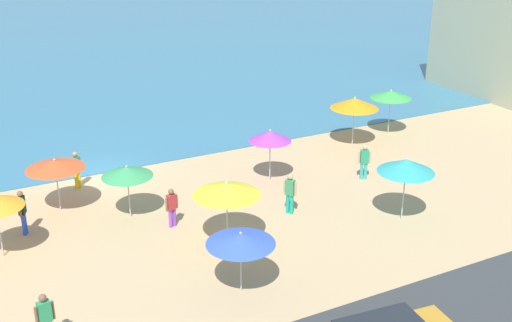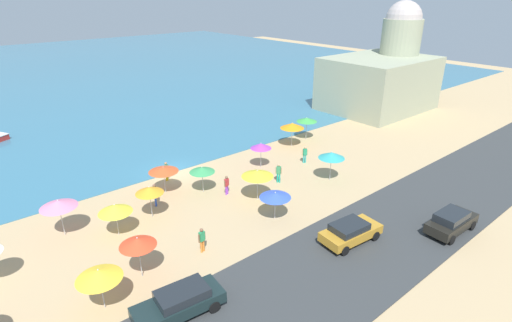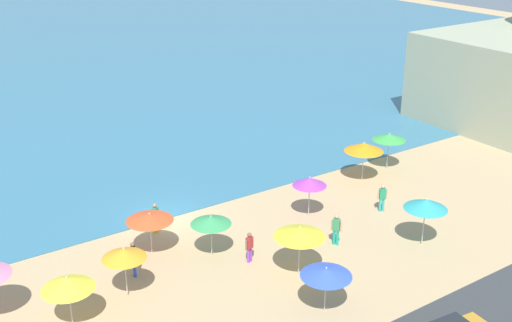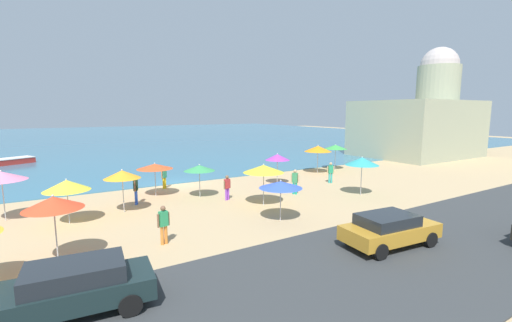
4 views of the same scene
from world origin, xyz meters
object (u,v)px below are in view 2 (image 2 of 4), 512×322
object	(u,v)px
beach_umbrella_1	(99,274)
bather_5	(305,154)
parked_car_4	(350,231)
beach_umbrella_0	(115,209)
parked_car_3	(180,302)
beach_umbrella_4	(138,242)
beach_umbrella_14	(58,204)
bather_3	(155,194)
harbor_fortress	(384,74)
beach_umbrella_10	(292,126)
parked_car_2	(451,221)
beach_umbrella_5	(275,195)
beach_umbrella_13	(307,120)
beach_umbrella_11	(332,155)
bather_1	(202,239)
bather_2	(166,170)
beach_umbrella_6	(149,190)
beach_umbrella_9	(261,146)
bather_4	(279,172)
beach_umbrella_2	(202,170)
beach_umbrella_3	(257,174)
beach_umbrella_7	(163,170)
bather_0	(227,184)

from	to	relation	value
beach_umbrella_1	bather_5	xyz separation A→B (m)	(21.64, 6.41, -1.21)
beach_umbrella_1	parked_car_4	world-z (taller)	beach_umbrella_1
beach_umbrella_0	parked_car_3	world-z (taller)	beach_umbrella_0
beach_umbrella_0	beach_umbrella_4	xyz separation A→B (m)	(-0.67, -4.98, 0.35)
beach_umbrella_14	bather_3	bearing A→B (deg)	-2.84
harbor_fortress	beach_umbrella_10	bearing A→B (deg)	-171.99
bather_3	parked_car_2	distance (m)	21.11
parked_car_4	harbor_fortress	bearing A→B (deg)	30.82
parked_car_2	harbor_fortress	xyz separation A→B (m)	(23.52, 21.34, 3.69)
beach_umbrella_0	bather_5	distance (m)	18.42
beach_umbrella_5	beach_umbrella_13	bearing A→B (deg)	36.00
beach_umbrella_1	beach_umbrella_11	world-z (taller)	beach_umbrella_11
bather_1	bather_2	size ratio (longest dim) A/B	1.00
beach_umbrella_6	beach_umbrella_9	distance (m)	11.85
beach_umbrella_5	beach_umbrella_6	bearing A→B (deg)	138.38
beach_umbrella_6	bather_4	size ratio (longest dim) A/B	1.43
bather_3	beach_umbrella_6	bearing A→B (deg)	-126.19
beach_umbrella_4	bather_1	bearing A→B (deg)	-3.98
beach_umbrella_9	bather_1	xyz separation A→B (m)	(-11.23, -7.46, -1.19)
bather_2	parked_car_4	world-z (taller)	bather_2
bather_4	beach_umbrella_11	bearing A→B (deg)	-34.01
beach_umbrella_13	bather_2	world-z (taller)	beach_umbrella_13
beach_umbrella_0	parked_car_2	size ratio (longest dim) A/B	0.56
beach_umbrella_2	bather_5	distance (m)	10.75
beach_umbrella_14	bather_1	distance (m)	9.79
beach_umbrella_2	bather_2	distance (m)	4.11
parked_car_4	bather_3	bearing A→B (deg)	120.89
beach_umbrella_3	beach_umbrella_10	bearing A→B (deg)	32.64
beach_umbrella_5	parked_car_3	size ratio (longest dim) A/B	0.48
bather_3	beach_umbrella_9	bearing A→B (deg)	1.33
beach_umbrella_3	bather_1	bearing A→B (deg)	-157.03
bather_5	parked_car_4	xyz separation A→B (m)	(-7.17, -10.88, -0.13)
beach_umbrella_9	harbor_fortress	xyz separation A→B (m)	(26.32, 4.93, 2.41)
harbor_fortress	bather_4	bearing A→B (deg)	-163.09
beach_umbrella_4	parked_car_2	size ratio (longest dim) A/B	0.64
bather_2	beach_umbrella_1	bearing A→B (deg)	-130.60
beach_umbrella_4	beach_umbrella_11	size ratio (longest dim) A/B	1.00
beach_umbrella_10	harbor_fortress	xyz separation A→B (m)	(20.30, 2.86, 2.29)
beach_umbrella_5	parked_car_4	xyz separation A→B (m)	(1.81, -5.26, -1.12)
harbor_fortress	beach_umbrella_7	bearing A→B (deg)	-174.11
beach_umbrella_6	parked_car_3	bearing A→B (deg)	-108.64
bather_0	bather_5	xyz separation A→B (m)	(9.41, 0.38, 0.03)
beach_umbrella_13	bather_2	size ratio (longest dim) A/B	1.47
beach_umbrella_6	beach_umbrella_4	bearing A→B (deg)	-121.54
beach_umbrella_11	parked_car_4	distance (m)	9.35
beach_umbrella_0	parked_car_2	xyz separation A→B (m)	(17.32, -14.21, -1.13)
bather_2	beach_umbrella_11	bearing A→B (deg)	-39.71
beach_umbrella_0	harbor_fortress	size ratio (longest dim) A/B	0.17
beach_umbrella_1	bather_2	distance (m)	15.07
bather_1	bather_2	bearing A→B (deg)	73.00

